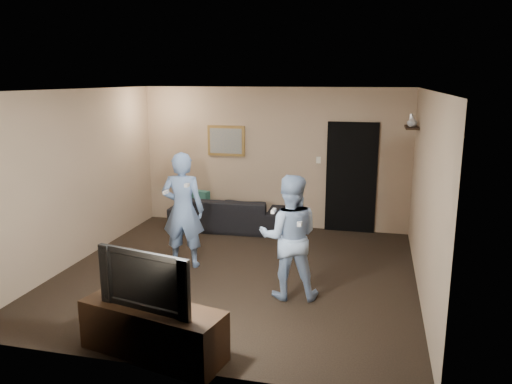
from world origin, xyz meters
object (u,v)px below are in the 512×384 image
(television, at_px, (150,278))
(sofa, at_px, (227,213))
(tv_console, at_px, (153,331))
(wii_player_left, at_px, (183,210))
(wii_player_right, at_px, (289,237))

(television, bearing_deg, sofa, 109.78)
(tv_console, relative_size, wii_player_left, 0.88)
(tv_console, distance_m, television, 0.58)
(tv_console, height_order, wii_player_left, wii_player_left)
(sofa, xyz_separation_m, wii_player_right, (1.63, -2.64, 0.50))
(wii_player_left, bearing_deg, tv_console, -75.62)
(wii_player_left, distance_m, wii_player_right, 1.85)
(television, height_order, wii_player_right, wii_player_right)
(wii_player_right, bearing_deg, tv_console, -122.93)
(wii_player_right, bearing_deg, wii_player_left, 157.80)
(wii_player_right, bearing_deg, television, -122.93)
(tv_console, xyz_separation_m, television, (-0.00, 0.00, 0.58))
(sofa, xyz_separation_m, wii_player_left, (-0.08, -1.94, 0.56))
(tv_console, bearing_deg, sofa, 109.78)
(television, bearing_deg, wii_player_right, 69.79)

